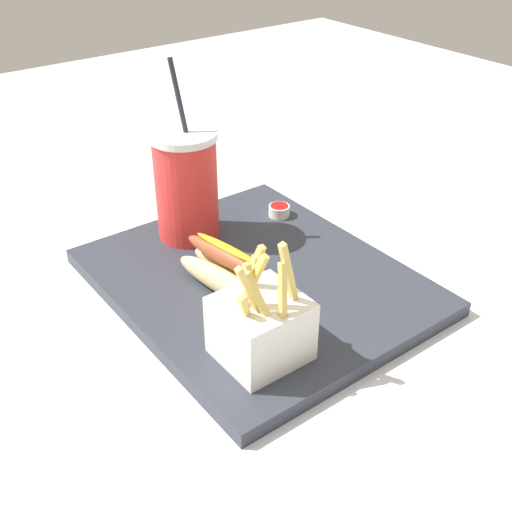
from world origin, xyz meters
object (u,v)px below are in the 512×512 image
Objects in this scene: fries_basket at (261,327)px; ketchup_cup_1 at (279,210)px; soda_cup at (186,185)px; hot_dog_1 at (230,272)px.

fries_basket is 4.69× the size of ketchup_cup_1.
fries_basket is at bearing 164.21° from soda_cup.
ketchup_cup_1 is (0.11, -0.17, -0.01)m from hot_dog_1.
fries_basket is 0.14m from hot_dog_1.
ketchup_cup_1 is at bearing -104.03° from soda_cup.
hot_dog_1 reaches higher than ketchup_cup_1.
hot_dog_1 is (0.13, -0.05, -0.02)m from fries_basket.
hot_dog_1 is at bearing 168.04° from soda_cup.
fries_basket reaches higher than ketchup_cup_1.
soda_cup is at bearing -15.79° from fries_basket.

